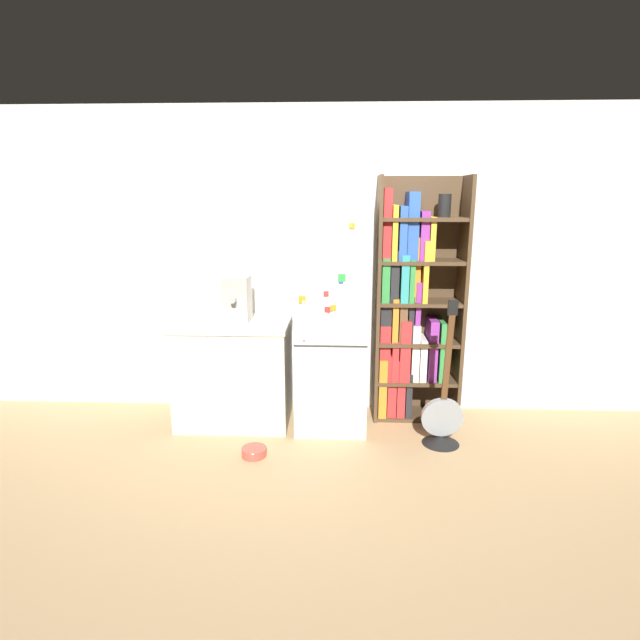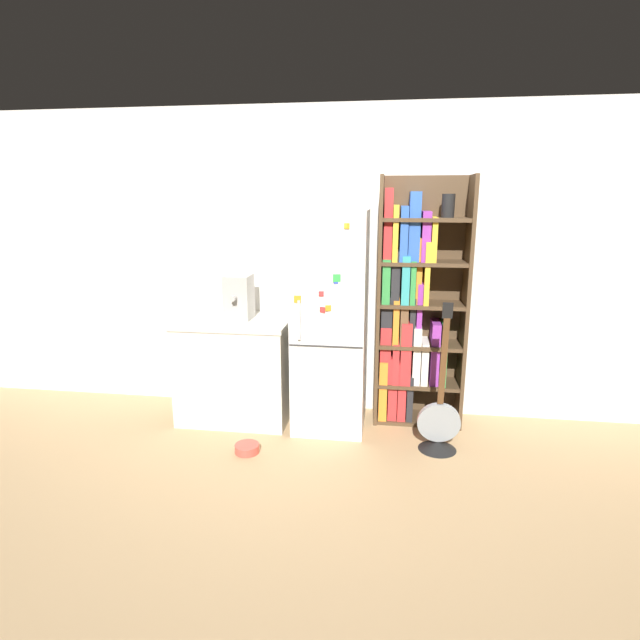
# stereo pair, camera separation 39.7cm
# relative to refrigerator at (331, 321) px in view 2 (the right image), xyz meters

# --- Properties ---
(ground_plane) EXTENTS (16.00, 16.00, 0.00)m
(ground_plane) POSITION_rel_refrigerator_xyz_m (0.00, -0.12, -0.89)
(ground_plane) COLOR tan
(wall_back) EXTENTS (8.00, 0.05, 2.60)m
(wall_back) POSITION_rel_refrigerator_xyz_m (0.00, 0.35, 0.41)
(wall_back) COLOR silver
(wall_back) RESTS_ON ground_plane
(refrigerator) EXTENTS (0.57, 0.68, 1.77)m
(refrigerator) POSITION_rel_refrigerator_xyz_m (0.00, 0.00, 0.00)
(refrigerator) COLOR white
(refrigerator) RESTS_ON ground_plane
(bookshelf) EXTENTS (0.72, 0.35, 2.03)m
(bookshelf) POSITION_rel_refrigerator_xyz_m (0.65, 0.18, 0.05)
(bookshelf) COLOR #4C3823
(bookshelf) RESTS_ON ground_plane
(kitchen_counter) EXTENTS (0.94, 0.65, 0.88)m
(kitchen_counter) POSITION_rel_refrigerator_xyz_m (-0.81, 0.01, -0.45)
(kitchen_counter) COLOR beige
(kitchen_counter) RESTS_ON ground_plane
(espresso_machine) EXTENTS (0.21, 0.29, 0.37)m
(espresso_machine) POSITION_rel_refrigerator_xyz_m (-0.77, 0.02, 0.17)
(espresso_machine) COLOR #A5A39E
(espresso_machine) RESTS_ON kitchen_counter
(guitar) EXTENTS (0.32, 0.29, 1.16)m
(guitar) POSITION_rel_refrigerator_xyz_m (0.86, -0.36, -0.72)
(guitar) COLOR black
(guitar) RESTS_ON ground_plane
(pet_bowl) EXTENTS (0.19, 0.19, 0.06)m
(pet_bowl) POSITION_rel_refrigerator_xyz_m (-0.56, -0.61, -0.85)
(pet_bowl) COLOR #D84C3F
(pet_bowl) RESTS_ON ground_plane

